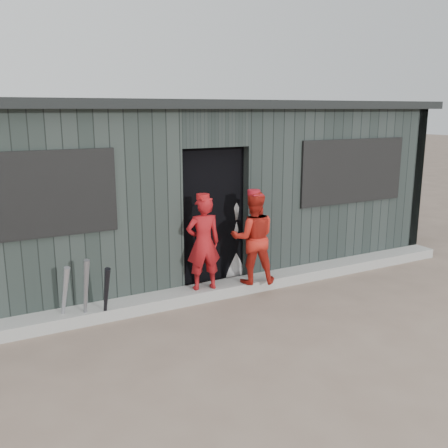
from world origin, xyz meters
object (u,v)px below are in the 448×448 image
player_grey_back (232,239)px  bat_right (106,295)px  dugout (174,186)px  bat_mid (86,292)px  bat_left (64,296)px  player_red_left (203,243)px  player_red_right (253,238)px

player_grey_back → bat_right: bearing=18.4°
player_grey_back → dugout: (-0.39, 1.22, 0.66)m
bat_mid → bat_right: (0.22, -0.08, -0.05)m
bat_left → player_red_left: (1.81, 0.05, 0.39)m
bat_mid → player_red_right: player_red_right is taller
bat_right → player_grey_back: 2.20m
bat_right → dugout: 2.71m
player_red_right → player_red_left: bearing=14.7°
bat_mid → dugout: dugout is taller
bat_right → player_red_right: (2.08, 0.10, 0.42)m
bat_left → player_red_right: player_red_right is taller
bat_right → player_red_left: size_ratio=0.60×
player_red_left → dugout: bearing=-91.1°
player_grey_back → bat_left: bearing=12.1°
bat_mid → dugout: size_ratio=0.10×
bat_mid → bat_right: 0.23m
bat_left → bat_mid: bat_mid is taller
bat_right → dugout: size_ratio=0.09×
bat_mid → dugout: 2.78m
player_red_left → dugout: dugout is taller
player_red_right → player_grey_back: 0.62m
bat_right → bat_left: bearing=161.6°
bat_mid → player_red_left: size_ratio=0.67×
dugout → player_red_right: bearing=-77.7°
bat_right → player_red_left: (1.37, 0.20, 0.41)m
player_red_left → player_grey_back: 0.88m
bat_mid → player_red_right: 2.32m
player_grey_back → dugout: size_ratio=0.15×
player_red_left → dugout: 1.82m
bat_left → player_red_right: bearing=-1.1°
bat_mid → player_red_left: player_red_left is taller
bat_left → bat_right: 0.47m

